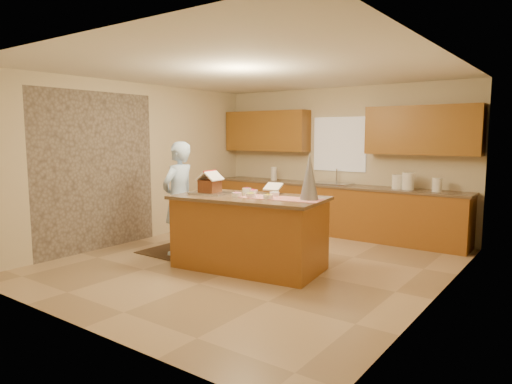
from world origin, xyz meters
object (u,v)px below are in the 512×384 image
tinsel_tree (309,177)px  gingerbread_house (210,184)px  island_base (249,234)px  boy (179,198)px

tinsel_tree → gingerbread_house: 1.46m
island_base → gingerbread_house: 0.89m
island_base → boy: 1.37m
gingerbread_house → island_base: bearing=13.1°
tinsel_tree → gingerbread_house: bearing=-167.8°
tinsel_tree → gingerbread_house: (-1.42, -0.31, -0.16)m
boy → gingerbread_house: 0.78m
tinsel_tree → boy: (-2.14, -0.21, -0.43)m
boy → gingerbread_house: size_ratio=5.01×
tinsel_tree → boy: bearing=-174.5°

